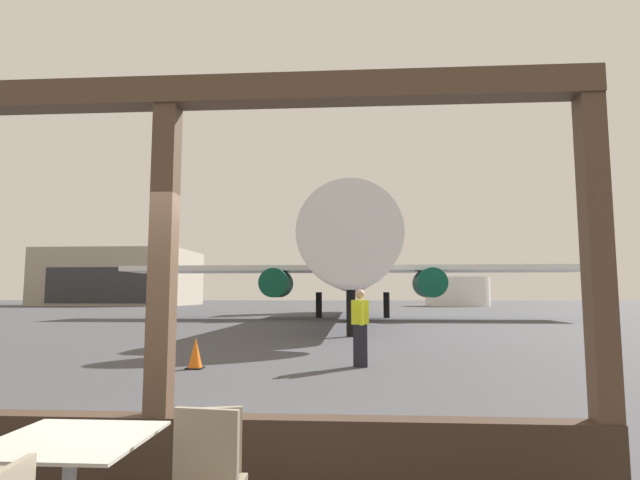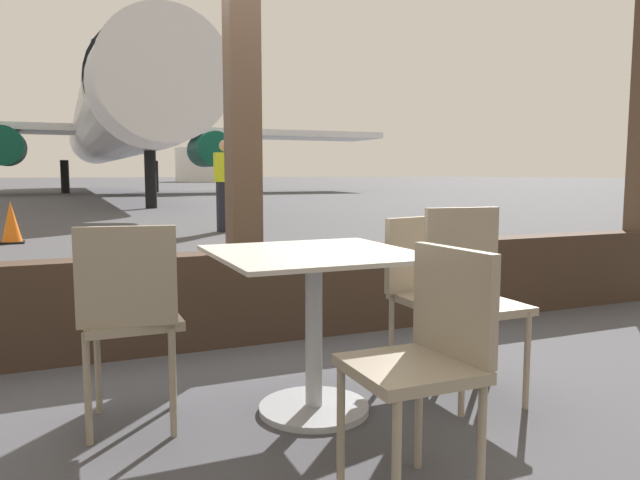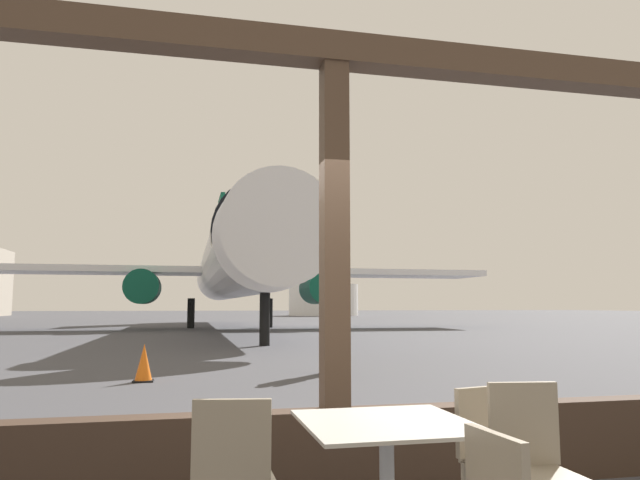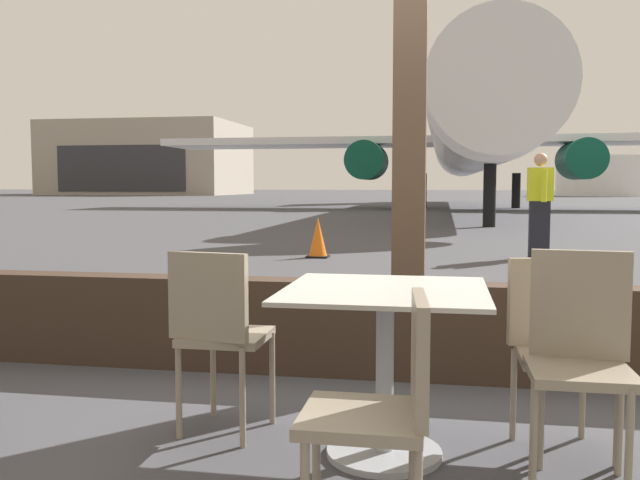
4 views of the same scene
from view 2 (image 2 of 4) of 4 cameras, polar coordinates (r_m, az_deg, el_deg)
name	(u,v)px [view 2 (image 2 of 4)]	position (r m, az deg, el deg)	size (l,w,h in m)	color
ground_plane	(79,190)	(43.86, -21.75, 4.44)	(220.00, 220.00, 0.00)	#424247
window_frame	(243,148)	(3.98, -7.27, 8.58)	(7.51, 0.24, 3.54)	#38281E
dining_table	(314,311)	(2.83, -0.59, -6.73)	(0.89, 0.89, 0.76)	#ADA89E
cafe_chair_window_left	(425,282)	(3.40, 9.91, -3.94)	(0.46, 0.46, 0.88)	gray
cafe_chair_window_right	(130,308)	(2.72, -17.49, -6.13)	(0.44, 0.44, 0.91)	gray
cafe_chair_aisle_left	(429,347)	(2.13, 10.20, -9.92)	(0.42, 0.42, 0.87)	gray
cafe_chair_aisle_right	(470,285)	(3.13, 13.92, -4.15)	(0.43, 0.43, 0.95)	gray
airplane	(113,123)	(33.88, -18.95, 10.37)	(31.54, 35.27, 10.60)	silver
ground_crew_worker	(225,184)	(11.67, -8.90, 5.20)	(0.40, 0.57, 1.74)	black
traffic_cone	(11,223)	(10.83, -27.08, 1.42)	(0.36, 0.36, 0.68)	orange
fuel_storage_tank	(213,165)	(79.15, -10.06, 6.97)	(9.40, 9.40, 4.21)	white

